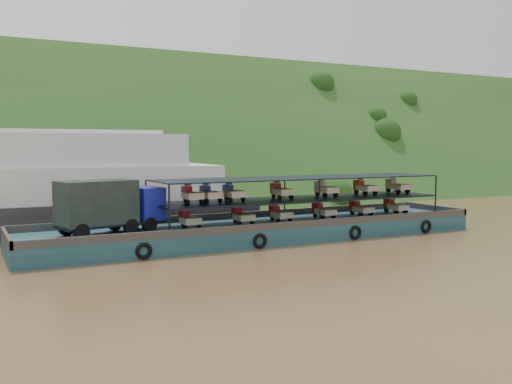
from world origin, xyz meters
name	(u,v)px	position (x,y,z in m)	size (l,w,h in m)	color
ground	(296,234)	(0.00, 0.00, 0.00)	(160.00, 160.00, 0.00)	brown
hillside	(155,198)	(0.00, 36.00, 0.00)	(140.00, 28.00, 28.00)	#1B3D16
cargo_barge	(249,224)	(-4.61, -0.83, 1.18)	(35.00, 7.18, 4.72)	#11373E
passenger_ferry	(2,189)	(-20.35, 11.48, 3.56)	(40.98, 11.82, 8.22)	black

